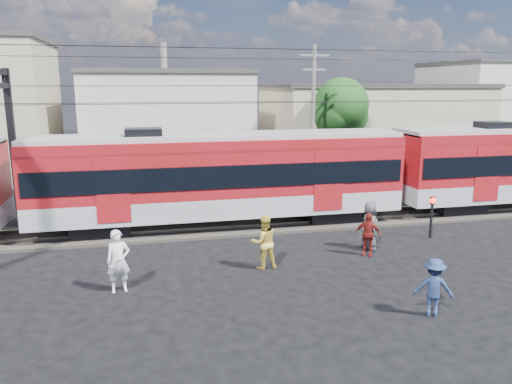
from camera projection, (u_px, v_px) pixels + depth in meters
ground at (286, 299)px, 14.87m from camera, size 120.00×120.00×0.00m
track_bed at (236, 225)px, 22.48m from camera, size 70.00×3.40×0.12m
rail_near at (239, 227)px, 21.74m from camera, size 70.00×0.12×0.12m
rail_far at (233, 218)px, 23.17m from camera, size 70.00×0.12×0.12m
commuter_train at (225, 174)px, 21.88m from camera, size 50.30×3.08×4.17m
catenary at (18, 114)px, 19.51m from camera, size 70.00×9.30×7.52m
building_midwest at (166, 118)px, 39.38m from camera, size 12.24×12.24×7.30m
building_mideast at (370, 124)px, 40.13m from camera, size 16.32×10.20×6.30m
building_east at (489, 107)px, 46.80m from camera, size 10.20×10.20×8.30m
utility_pole_mid at (313, 114)px, 29.52m from camera, size 1.80×0.24×8.50m
tree_near at (343, 109)px, 33.13m from camera, size 3.82×3.64×6.72m
pedestrian_a at (118, 261)px, 15.23m from camera, size 0.78×0.58×1.96m
pedestrian_b at (264, 242)px, 17.17m from camera, size 0.97×0.78×1.89m
pedestrian_c at (434, 287)px, 13.65m from camera, size 1.22×1.00×1.64m
pedestrian_d at (368, 234)px, 18.51m from camera, size 1.02×0.85×1.63m
pedestrian_e at (370, 225)px, 19.21m from camera, size 0.71×0.99×1.88m
crossing_signal at (432, 209)px, 20.52m from camera, size 0.26×0.26×1.76m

